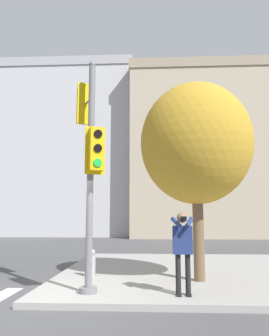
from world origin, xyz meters
The scene contains 8 objects.
ground_plane centered at (0.00, 0.00, 0.00)m, with size 160.00×160.00×0.00m, color #4C4C4F.
sidewalk_corner centered at (3.50, 3.50, 0.07)m, with size 8.00×8.00×0.13m.
traffic_signal_pole centered at (0.74, 0.32, 3.17)m, with size 0.86×1.31×5.16m.
person_photographer centered at (2.75, 0.23, 1.15)m, with size 0.50×0.53×1.68m.
street_tree centered at (3.29, 1.75, 3.62)m, with size 2.92×2.92×5.11m.
fire_hydrant centered at (0.49, 2.19, 0.49)m, with size 0.21×0.27×0.72m.
building_left centered at (-7.16, 26.76, 7.77)m, with size 15.43×14.20×15.53m.
building_right centered at (6.92, 24.41, 7.17)m, with size 13.12×12.90×14.31m.
Camera 1 is at (2.10, -6.78, 1.74)m, focal length 35.00 mm.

